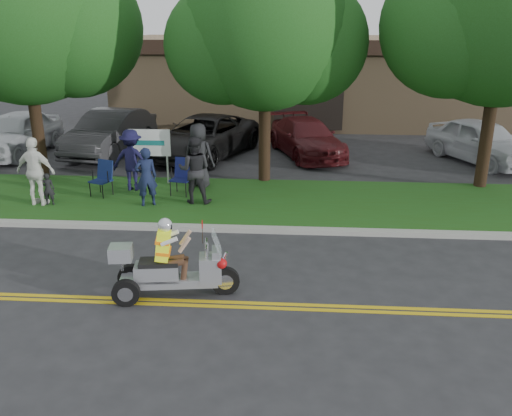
# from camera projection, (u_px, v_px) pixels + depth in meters

# --- Properties ---
(ground) EXTENTS (120.00, 120.00, 0.00)m
(ground) POSITION_uv_depth(u_px,v_px,m) (216.00, 291.00, 10.18)
(ground) COLOR #28282B
(ground) RESTS_ON ground
(centerline_near) EXTENTS (60.00, 0.10, 0.01)m
(centerline_near) POSITION_uv_depth(u_px,v_px,m) (212.00, 306.00, 9.63)
(centerline_near) COLOR gold
(centerline_near) RESTS_ON ground
(centerline_far) EXTENTS (60.00, 0.10, 0.01)m
(centerline_far) POSITION_uv_depth(u_px,v_px,m) (213.00, 302.00, 9.78)
(centerline_far) COLOR gold
(centerline_far) RESTS_ON ground
(curb) EXTENTS (60.00, 0.25, 0.12)m
(curb) POSITION_uv_depth(u_px,v_px,m) (234.00, 229.00, 13.03)
(curb) COLOR #A8A89E
(curb) RESTS_ON ground
(grass_verge) EXTENTS (60.00, 4.00, 0.10)m
(grass_verge) POSITION_uv_depth(u_px,v_px,m) (242.00, 201.00, 15.06)
(grass_verge) COLOR #255115
(grass_verge) RESTS_ON ground
(commercial_building) EXTENTS (18.00, 8.20, 4.00)m
(commercial_building) POSITION_uv_depth(u_px,v_px,m) (307.00, 78.00, 27.25)
(commercial_building) COLOR #9E7F5B
(commercial_building) RESTS_ON ground
(tree_left) EXTENTS (6.62, 5.40, 7.78)m
(tree_left) POSITION_uv_depth(u_px,v_px,m) (25.00, 19.00, 15.64)
(tree_left) COLOR #332114
(tree_left) RESTS_ON ground
(tree_mid) EXTENTS (5.88, 4.80, 7.05)m
(tree_mid) POSITION_uv_depth(u_px,v_px,m) (267.00, 34.00, 15.49)
(tree_mid) COLOR #332114
(tree_mid) RESTS_ON ground
(tree_right) EXTENTS (6.86, 5.60, 8.07)m
(tree_right) POSITION_uv_depth(u_px,v_px,m) (506.00, 12.00, 14.67)
(tree_right) COLOR #332114
(tree_right) RESTS_ON ground
(business_sign) EXTENTS (1.25, 0.06, 1.75)m
(business_sign) POSITION_uv_depth(u_px,v_px,m) (150.00, 146.00, 16.18)
(business_sign) COLOR silver
(business_sign) RESTS_ON ground
(trike_scooter) EXTENTS (2.33, 0.86, 1.53)m
(trike_scooter) POSITION_uv_depth(u_px,v_px,m) (169.00, 269.00, 9.84)
(trike_scooter) COLOR black
(trike_scooter) RESTS_ON ground
(lawn_chair_a) EXTENTS (0.68, 0.69, 0.99)m
(lawn_chair_a) POSITION_uv_depth(u_px,v_px,m) (103.00, 176.00, 15.27)
(lawn_chair_a) COLOR black
(lawn_chair_a) RESTS_ON grass_verge
(lawn_chair_b) EXTENTS (0.64, 0.66, 1.02)m
(lawn_chair_b) POSITION_uv_depth(u_px,v_px,m) (182.00, 174.00, 15.37)
(lawn_chair_b) COLOR black
(lawn_chair_b) RESTS_ON grass_verge
(spectator_adult_left) EXTENTS (0.68, 0.58, 1.58)m
(spectator_adult_left) POSITION_uv_depth(u_px,v_px,m) (146.00, 177.00, 14.31)
(spectator_adult_left) COLOR #151E3C
(spectator_adult_left) RESTS_ON grass_verge
(spectator_adult_mid) EXTENTS (0.90, 0.70, 1.83)m
(spectator_adult_mid) POSITION_uv_depth(u_px,v_px,m) (195.00, 170.00, 14.51)
(spectator_adult_mid) COLOR #232325
(spectator_adult_mid) RESTS_ON grass_verge
(spectator_adult_right) EXTENTS (1.12, 0.58, 1.84)m
(spectator_adult_right) POSITION_uv_depth(u_px,v_px,m) (36.00, 172.00, 14.32)
(spectator_adult_right) COLOR white
(spectator_adult_right) RESTS_ON grass_verge
(spectator_chair_a) EXTENTS (1.15, 0.66, 1.78)m
(spectator_chair_a) POSITION_uv_depth(u_px,v_px,m) (132.00, 160.00, 15.60)
(spectator_chair_a) COLOR #161438
(spectator_chair_a) RESTS_ON grass_verge
(spectator_chair_b) EXTENTS (1.04, 0.81, 1.89)m
(spectator_chair_b) POSITION_uv_depth(u_px,v_px,m) (199.00, 155.00, 15.93)
(spectator_chair_b) COLOR black
(spectator_chair_b) RESTS_ON grass_verge
(child_left) EXTENTS (0.35, 0.26, 0.88)m
(child_left) POSITION_uv_depth(u_px,v_px,m) (48.00, 189.00, 14.47)
(child_left) COLOR black
(child_left) RESTS_ON grass_verge
(parked_car_far_left) EXTENTS (2.11, 4.81, 1.61)m
(parked_car_far_left) POSITION_uv_depth(u_px,v_px,m) (15.00, 133.00, 20.21)
(parked_car_far_left) COLOR silver
(parked_car_far_left) RESTS_ON ground
(parked_car_left) EXTENTS (2.44, 5.12, 1.62)m
(parked_car_left) POSITION_uv_depth(u_px,v_px,m) (110.00, 132.00, 20.33)
(parked_car_left) COLOR #2E2D30
(parked_car_left) RESTS_ON ground
(parked_car_mid) EXTENTS (4.15, 5.91, 1.50)m
(parked_car_mid) POSITION_uv_depth(u_px,v_px,m) (203.00, 137.00, 19.85)
(parked_car_mid) COLOR black
(parked_car_mid) RESTS_ON ground
(parked_car_right) EXTENTS (3.30, 4.96, 1.33)m
(parked_car_right) POSITION_uv_depth(u_px,v_px,m) (306.00, 138.00, 20.12)
(parked_car_right) COLOR #481014
(parked_car_right) RESTS_ON ground
(parked_car_far_right) EXTENTS (3.48, 4.81, 1.52)m
(parked_car_far_right) POSITION_uv_depth(u_px,v_px,m) (481.00, 141.00, 19.12)
(parked_car_far_right) COLOR #BABCC2
(parked_car_far_right) RESTS_ON ground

